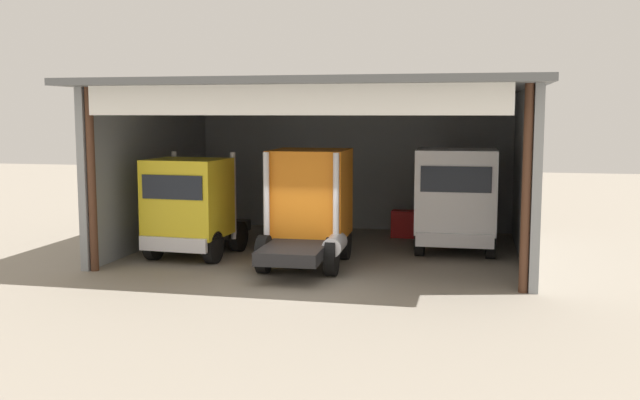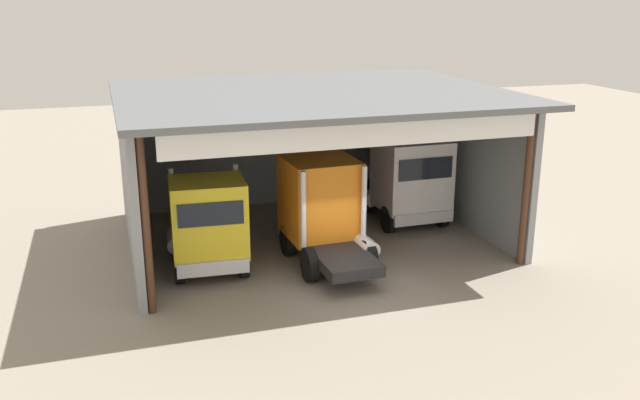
{
  "view_description": "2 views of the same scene",
  "coord_description": "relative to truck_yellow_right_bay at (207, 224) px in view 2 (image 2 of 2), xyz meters",
  "views": [
    {
      "loc": [
        4.82,
        -18.81,
        4.6
      ],
      "look_at": [
        0.0,
        3.38,
        1.87
      ],
      "focal_mm": 40.55,
      "sensor_mm": 36.0,
      "label": 1
    },
    {
      "loc": [
        -6.9,
        -18.24,
        8.75
      ],
      "look_at": [
        0.0,
        3.38,
        1.87
      ],
      "focal_mm": 38.24,
      "sensor_mm": 36.0,
      "label": 2
    }
  ],
  "objects": [
    {
      "name": "ground_plane",
      "position": [
        4.05,
        -2.65,
        -1.66
      ],
      "size": [
        80.0,
        80.0,
        0.0
      ],
      "primitive_type": "plane",
      "color": "gray",
      "rests_on": "ground"
    },
    {
      "name": "workshop_shed",
      "position": [
        4.05,
        2.92,
        2.17
      ],
      "size": [
        13.26,
        10.91,
        5.55
      ],
      "color": "gray",
      "rests_on": "ground"
    },
    {
      "name": "truck_yellow_right_bay",
      "position": [
        0.0,
        0.0,
        0.0
      ],
      "size": [
        2.58,
        4.4,
        3.35
      ],
      "rotation": [
        0.0,
        0.0,
        3.08
      ],
      "color": "yellow",
      "rests_on": "ground"
    },
    {
      "name": "truck_orange_left_bay",
      "position": [
        3.89,
        -0.09,
        0.19
      ],
      "size": [
        2.56,
        5.04,
        3.5
      ],
      "rotation": [
        0.0,
        0.0,
        0.03
      ],
      "color": "orange",
      "rests_on": "ground"
    },
    {
      "name": "truck_white_yard_outside",
      "position": [
        8.23,
        2.6,
        0.13
      ],
      "size": [
        2.73,
        5.25,
        3.45
      ],
      "rotation": [
        0.0,
        0.0,
        3.15
      ],
      "color": "white",
      "rests_on": "ground"
    },
    {
      "name": "oil_drum",
      "position": [
        2.06,
        6.28,
        -1.22
      ],
      "size": [
        0.58,
        0.58,
        0.88
      ],
      "primitive_type": "cylinder",
      "color": "#197233",
      "rests_on": "ground"
    },
    {
      "name": "tool_cart",
      "position": [
        6.27,
        5.27,
        -1.16
      ],
      "size": [
        0.9,
        0.6,
        1.0
      ],
      "primitive_type": "cube",
      "color": "red",
      "rests_on": "ground"
    }
  ]
}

